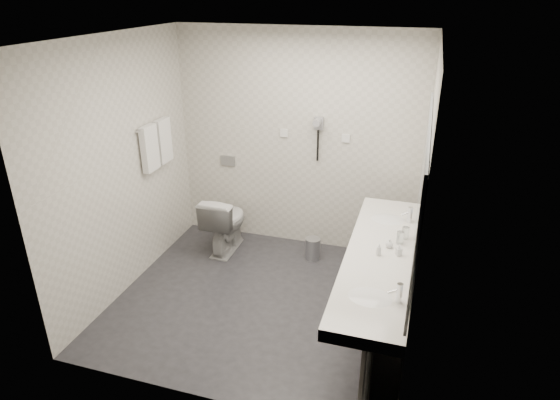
% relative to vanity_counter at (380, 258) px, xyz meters
% --- Properties ---
extents(floor, '(2.80, 2.80, 0.00)m').
position_rel_vanity_counter_xyz_m(floor, '(-1.12, 0.20, -0.80)').
color(floor, '#242328').
rests_on(floor, ground).
extents(ceiling, '(2.80, 2.80, 0.00)m').
position_rel_vanity_counter_xyz_m(ceiling, '(-1.12, 0.20, 1.70)').
color(ceiling, silver).
rests_on(ceiling, wall_back).
extents(wall_back, '(2.80, 0.00, 2.80)m').
position_rel_vanity_counter_xyz_m(wall_back, '(-1.12, 1.50, 0.45)').
color(wall_back, beige).
rests_on(wall_back, floor).
extents(wall_front, '(2.80, 0.00, 2.80)m').
position_rel_vanity_counter_xyz_m(wall_front, '(-1.12, -1.10, 0.45)').
color(wall_front, beige).
rests_on(wall_front, floor).
extents(wall_left, '(0.00, 2.60, 2.60)m').
position_rel_vanity_counter_xyz_m(wall_left, '(-2.52, 0.20, 0.45)').
color(wall_left, beige).
rests_on(wall_left, floor).
extents(wall_right, '(0.00, 2.60, 2.60)m').
position_rel_vanity_counter_xyz_m(wall_right, '(0.27, 0.20, 0.45)').
color(wall_right, beige).
rests_on(wall_right, floor).
extents(vanity_counter, '(0.55, 2.20, 0.10)m').
position_rel_vanity_counter_xyz_m(vanity_counter, '(0.00, 0.00, 0.00)').
color(vanity_counter, silver).
rests_on(vanity_counter, floor).
extents(vanity_panel, '(0.03, 2.15, 0.75)m').
position_rel_vanity_counter_xyz_m(vanity_panel, '(0.02, 0.00, -0.42)').
color(vanity_panel, gray).
rests_on(vanity_panel, floor).
extents(vanity_post_near, '(0.06, 0.06, 0.75)m').
position_rel_vanity_counter_xyz_m(vanity_post_near, '(0.05, -1.04, -0.42)').
color(vanity_post_near, silver).
rests_on(vanity_post_near, floor).
extents(vanity_post_far, '(0.06, 0.06, 0.75)m').
position_rel_vanity_counter_xyz_m(vanity_post_far, '(0.05, 1.04, -0.42)').
color(vanity_post_far, silver).
rests_on(vanity_post_far, floor).
extents(mirror, '(0.02, 2.20, 1.05)m').
position_rel_vanity_counter_xyz_m(mirror, '(0.26, 0.00, 0.65)').
color(mirror, '#B2BCC6').
rests_on(mirror, wall_right).
extents(basin_near, '(0.40, 0.31, 0.05)m').
position_rel_vanity_counter_xyz_m(basin_near, '(0.00, -0.65, 0.04)').
color(basin_near, silver).
rests_on(basin_near, vanity_counter).
extents(basin_far, '(0.40, 0.31, 0.05)m').
position_rel_vanity_counter_xyz_m(basin_far, '(0.00, 0.65, 0.04)').
color(basin_far, silver).
rests_on(basin_far, vanity_counter).
extents(faucet_near, '(0.04, 0.04, 0.15)m').
position_rel_vanity_counter_xyz_m(faucet_near, '(0.19, -0.65, 0.12)').
color(faucet_near, silver).
rests_on(faucet_near, vanity_counter).
extents(faucet_far, '(0.04, 0.04, 0.15)m').
position_rel_vanity_counter_xyz_m(faucet_far, '(0.19, 0.65, 0.12)').
color(faucet_far, silver).
rests_on(faucet_far, vanity_counter).
extents(soap_bottle_a, '(0.06, 0.06, 0.10)m').
position_rel_vanity_counter_xyz_m(soap_bottle_a, '(0.15, 0.00, 0.10)').
color(soap_bottle_a, silver).
rests_on(soap_bottle_a, vanity_counter).
extents(soap_bottle_b, '(0.07, 0.07, 0.08)m').
position_rel_vanity_counter_xyz_m(soap_bottle_b, '(0.06, 0.11, 0.09)').
color(soap_bottle_b, silver).
rests_on(soap_bottle_b, vanity_counter).
extents(soap_bottle_c, '(0.05, 0.05, 0.11)m').
position_rel_vanity_counter_xyz_m(soap_bottle_c, '(-0.01, -0.05, 0.10)').
color(soap_bottle_c, silver).
rests_on(soap_bottle_c, vanity_counter).
extents(glass_left, '(0.07, 0.07, 0.11)m').
position_rel_vanity_counter_xyz_m(glass_left, '(0.14, 0.20, 0.11)').
color(glass_left, silver).
rests_on(glass_left, vanity_counter).
extents(glass_right, '(0.08, 0.08, 0.11)m').
position_rel_vanity_counter_xyz_m(glass_right, '(0.18, 0.31, 0.10)').
color(glass_right, silver).
rests_on(glass_right, vanity_counter).
extents(toilet, '(0.39, 0.69, 0.70)m').
position_rel_vanity_counter_xyz_m(toilet, '(-1.86, 1.05, -0.45)').
color(toilet, silver).
rests_on(toilet, floor).
extents(flush_plate, '(0.18, 0.02, 0.12)m').
position_rel_vanity_counter_xyz_m(flush_plate, '(-1.98, 1.49, 0.15)').
color(flush_plate, '#B2B5BA').
rests_on(flush_plate, wall_back).
extents(pedal_bin, '(0.20, 0.20, 0.24)m').
position_rel_vanity_counter_xyz_m(pedal_bin, '(-0.82, 1.14, -0.68)').
color(pedal_bin, '#B2B5BA').
rests_on(pedal_bin, floor).
extents(bin_lid, '(0.17, 0.17, 0.01)m').
position_rel_vanity_counter_xyz_m(bin_lid, '(-0.82, 1.14, -0.55)').
color(bin_lid, '#B2B5BA').
rests_on(bin_lid, pedal_bin).
extents(towel_rail, '(0.02, 0.62, 0.02)m').
position_rel_vanity_counter_xyz_m(towel_rail, '(-2.47, 0.75, 0.75)').
color(towel_rail, silver).
rests_on(towel_rail, wall_left).
extents(towel_near, '(0.07, 0.24, 0.48)m').
position_rel_vanity_counter_xyz_m(towel_near, '(-2.46, 0.61, 0.53)').
color(towel_near, silver).
rests_on(towel_near, towel_rail).
extents(towel_far, '(0.07, 0.24, 0.48)m').
position_rel_vanity_counter_xyz_m(towel_far, '(-2.46, 0.89, 0.53)').
color(towel_far, silver).
rests_on(towel_far, towel_rail).
extents(dryer_cradle, '(0.10, 0.04, 0.14)m').
position_rel_vanity_counter_xyz_m(dryer_cradle, '(-0.88, 1.47, 0.70)').
color(dryer_cradle, gray).
rests_on(dryer_cradle, wall_back).
extents(dryer_barrel, '(0.08, 0.14, 0.08)m').
position_rel_vanity_counter_xyz_m(dryer_barrel, '(-0.88, 1.40, 0.73)').
color(dryer_barrel, gray).
rests_on(dryer_barrel, dryer_cradle).
extents(dryer_cord, '(0.02, 0.02, 0.35)m').
position_rel_vanity_counter_xyz_m(dryer_cord, '(-0.88, 1.46, 0.45)').
color(dryer_cord, black).
rests_on(dryer_cord, dryer_cradle).
extents(switch_plate_a, '(0.09, 0.02, 0.09)m').
position_rel_vanity_counter_xyz_m(switch_plate_a, '(-1.27, 1.49, 0.55)').
color(switch_plate_a, silver).
rests_on(switch_plate_a, wall_back).
extents(switch_plate_b, '(0.09, 0.02, 0.09)m').
position_rel_vanity_counter_xyz_m(switch_plate_b, '(-0.57, 1.49, 0.55)').
color(switch_plate_b, silver).
rests_on(switch_plate_b, wall_back).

